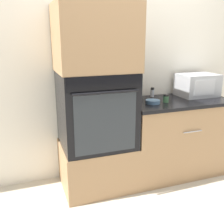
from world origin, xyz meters
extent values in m
plane|color=beige|center=(0.00, 0.00, 0.00)|extent=(12.00, 12.00, 0.00)
cube|color=silver|center=(0.00, 0.63, 1.25)|extent=(8.00, 0.05, 2.50)
cube|color=#A87F56|center=(-0.36, 0.30, 0.23)|extent=(0.73, 0.60, 0.47)
cube|color=black|center=(-0.36, 0.30, 0.84)|extent=(0.71, 0.59, 0.75)
cube|color=black|center=(-0.36, 0.00, 1.16)|extent=(0.68, 0.01, 0.13)
cube|color=#33E54C|center=(-0.36, 0.00, 1.16)|extent=(0.09, 0.00, 0.03)
cube|color=#282D33|center=(-0.36, 0.00, 0.79)|extent=(0.58, 0.01, 0.56)
cylinder|color=black|center=(-0.36, -0.03, 1.08)|extent=(0.60, 0.02, 0.02)
cube|color=#A87F56|center=(-0.36, 0.30, 1.52)|extent=(0.73, 0.60, 0.61)
cube|color=#A87F56|center=(0.57, 0.30, 0.42)|extent=(1.14, 0.60, 0.83)
cube|color=black|center=(0.57, 0.30, 0.85)|extent=(1.16, 0.63, 0.03)
cylinder|color=#B7B7BC|center=(0.57, -0.01, 0.60)|extent=(0.22, 0.01, 0.01)
cube|color=#B2B5BA|center=(0.89, 0.40, 1.00)|extent=(0.44, 0.33, 0.26)
cube|color=silver|center=(0.86, 0.23, 1.00)|extent=(0.27, 0.01, 0.17)
cube|color=brown|center=(0.13, 0.48, 0.96)|extent=(0.10, 0.13, 0.19)
cylinder|color=black|center=(0.10, 0.48, 1.08)|extent=(0.02, 0.02, 0.04)
cylinder|color=black|center=(0.13, 0.48, 1.08)|extent=(0.02, 0.02, 0.04)
cylinder|color=black|center=(0.16, 0.48, 1.08)|extent=(0.02, 0.02, 0.04)
cylinder|color=#517599|center=(0.23, 0.24, 0.89)|extent=(0.15, 0.15, 0.04)
cylinder|color=silver|center=(0.38, 0.53, 0.91)|extent=(0.04, 0.04, 0.08)
cylinder|color=black|center=(0.38, 0.53, 0.96)|extent=(0.04, 0.04, 0.02)
cylinder|color=#427047|center=(0.38, 0.24, 0.90)|extent=(0.06, 0.06, 0.07)
cylinder|color=black|center=(0.38, 0.24, 0.94)|extent=(0.05, 0.05, 0.02)
camera|label=1|loc=(-1.06, -2.11, 1.53)|focal=42.00mm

